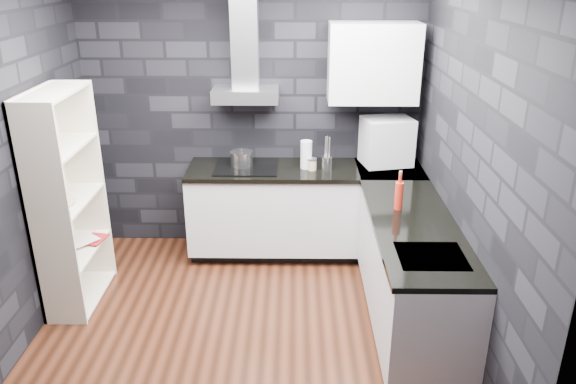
{
  "coord_description": "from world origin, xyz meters",
  "views": [
    {
      "loc": [
        0.4,
        -3.65,
        2.67
      ],
      "look_at": [
        0.35,
        0.45,
        1.0
      ],
      "focal_mm": 35.0,
      "sensor_mm": 36.0,
      "label": 1
    }
  ],
  "objects_px": {
    "glass_vase": "(306,155)",
    "red_bottle": "(399,196)",
    "fruit_bowl": "(62,203)",
    "utensil_crock": "(327,163)",
    "pot": "(242,159)",
    "appliance_garage": "(387,141)",
    "storage_jar": "(312,165)",
    "bookshelf": "(68,201)"
  },
  "relations": [
    {
      "from": "bookshelf",
      "to": "fruit_bowl",
      "type": "xyz_separation_m",
      "value": [
        0.0,
        -0.12,
        0.04
      ]
    },
    {
      "from": "bookshelf",
      "to": "pot",
      "type": "bearing_deg",
      "value": 47.4
    },
    {
      "from": "storage_jar",
      "to": "red_bottle",
      "type": "relative_size",
      "value": 0.45
    },
    {
      "from": "appliance_garage",
      "to": "red_bottle",
      "type": "relative_size",
      "value": 2.01
    },
    {
      "from": "glass_vase",
      "to": "fruit_bowl",
      "type": "height_order",
      "value": "glass_vase"
    },
    {
      "from": "glass_vase",
      "to": "utensil_crock",
      "type": "xyz_separation_m",
      "value": [
        0.19,
        -0.04,
        -0.07
      ]
    },
    {
      "from": "fruit_bowl",
      "to": "appliance_garage",
      "type": "bearing_deg",
      "value": 21.59
    },
    {
      "from": "glass_vase",
      "to": "storage_jar",
      "type": "height_order",
      "value": "glass_vase"
    },
    {
      "from": "fruit_bowl",
      "to": "pot",
      "type": "bearing_deg",
      "value": 36.2
    },
    {
      "from": "utensil_crock",
      "to": "bookshelf",
      "type": "bearing_deg",
      "value": -159.74
    },
    {
      "from": "glass_vase",
      "to": "appliance_garage",
      "type": "bearing_deg",
      "value": 9.3
    },
    {
      "from": "utensil_crock",
      "to": "fruit_bowl",
      "type": "bearing_deg",
      "value": -156.98
    },
    {
      "from": "pot",
      "to": "glass_vase",
      "type": "height_order",
      "value": "glass_vase"
    },
    {
      "from": "utensil_crock",
      "to": "bookshelf",
      "type": "xyz_separation_m",
      "value": [
        -2.12,
        -0.78,
        -0.06
      ]
    },
    {
      "from": "appliance_garage",
      "to": "fruit_bowl",
      "type": "height_order",
      "value": "appliance_garage"
    },
    {
      "from": "red_bottle",
      "to": "bookshelf",
      "type": "distance_m",
      "value": 2.63
    },
    {
      "from": "bookshelf",
      "to": "fruit_bowl",
      "type": "distance_m",
      "value": 0.12
    },
    {
      "from": "appliance_garage",
      "to": "bookshelf",
      "type": "height_order",
      "value": "bookshelf"
    },
    {
      "from": "glass_vase",
      "to": "utensil_crock",
      "type": "height_order",
      "value": "glass_vase"
    },
    {
      "from": "pot",
      "to": "appliance_garage",
      "type": "relative_size",
      "value": 0.47
    },
    {
      "from": "red_bottle",
      "to": "bookshelf",
      "type": "relative_size",
      "value": 0.12
    },
    {
      "from": "pot",
      "to": "red_bottle",
      "type": "height_order",
      "value": "red_bottle"
    },
    {
      "from": "pot",
      "to": "appliance_garage",
      "type": "xyz_separation_m",
      "value": [
        1.36,
        0.09,
        0.15
      ]
    },
    {
      "from": "storage_jar",
      "to": "bookshelf",
      "type": "bearing_deg",
      "value": -158.89
    },
    {
      "from": "utensil_crock",
      "to": "red_bottle",
      "type": "bearing_deg",
      "value": -60.39
    },
    {
      "from": "glass_vase",
      "to": "utensil_crock",
      "type": "relative_size",
      "value": 2.09
    },
    {
      "from": "glass_vase",
      "to": "pot",
      "type": "bearing_deg",
      "value": 177.08
    },
    {
      "from": "glass_vase",
      "to": "red_bottle",
      "type": "relative_size",
      "value": 1.19
    },
    {
      "from": "glass_vase",
      "to": "red_bottle",
      "type": "bearing_deg",
      "value": -53.22
    },
    {
      "from": "red_bottle",
      "to": "fruit_bowl",
      "type": "xyz_separation_m",
      "value": [
        -2.63,
        -0.0,
        -0.07
      ]
    },
    {
      "from": "storage_jar",
      "to": "red_bottle",
      "type": "bearing_deg",
      "value": -53.79
    },
    {
      "from": "utensil_crock",
      "to": "fruit_bowl",
      "type": "height_order",
      "value": "utensil_crock"
    },
    {
      "from": "utensil_crock",
      "to": "pot",
      "type": "bearing_deg",
      "value": 175.01
    },
    {
      "from": "bookshelf",
      "to": "fruit_bowl",
      "type": "bearing_deg",
      "value": -75.32
    },
    {
      "from": "glass_vase",
      "to": "appliance_garage",
      "type": "distance_m",
      "value": 0.77
    },
    {
      "from": "glass_vase",
      "to": "fruit_bowl",
      "type": "bearing_deg",
      "value": -154.04
    },
    {
      "from": "pot",
      "to": "storage_jar",
      "type": "xyz_separation_m",
      "value": [
        0.66,
        -0.09,
        -0.02
      ]
    },
    {
      "from": "appliance_garage",
      "to": "fruit_bowl",
      "type": "distance_m",
      "value": 2.89
    },
    {
      "from": "glass_vase",
      "to": "red_bottle",
      "type": "height_order",
      "value": "glass_vase"
    },
    {
      "from": "utensil_crock",
      "to": "red_bottle",
      "type": "distance_m",
      "value": 1.03
    },
    {
      "from": "appliance_garage",
      "to": "bookshelf",
      "type": "bearing_deg",
      "value": -172.86
    },
    {
      "from": "bookshelf",
      "to": "glass_vase",
      "type": "bearing_deg",
      "value": 37.72
    }
  ]
}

